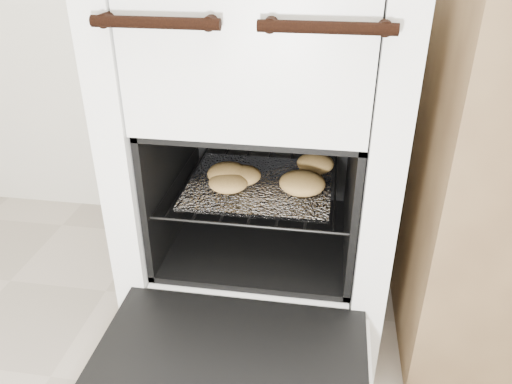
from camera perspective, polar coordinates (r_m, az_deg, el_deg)
stove at (r=1.38m, az=1.04°, el=5.17°), size 0.66×0.74×1.01m
oven_door at (r=1.09m, az=-3.45°, el=-20.41°), size 0.60×0.46×0.04m
oven_rack at (r=1.35m, az=0.58°, el=1.10°), size 0.48×0.46×0.01m
foil_sheet at (r=1.32m, az=0.44°, el=0.92°), size 0.37×0.33×0.01m
baked_rolls at (r=1.31m, az=0.62°, el=1.93°), size 0.36×0.28×0.05m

